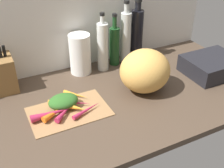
{
  "coord_description": "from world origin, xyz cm",
  "views": [
    {
      "loc": [
        -45.1,
        -100.81,
        78.36
      ],
      "look_at": [
        3.79,
        -2.71,
        9.1
      ],
      "focal_mm": 44.97,
      "sensor_mm": 36.0,
      "label": 1
    }
  ],
  "objects_px": {
    "carrot_5": "(62,102)",
    "bottle_1": "(114,45)",
    "carrot_3": "(74,107)",
    "carrot_6": "(64,112)",
    "knife_block": "(4,73)",
    "dish_rack": "(212,65)",
    "carrot_4": "(76,95)",
    "paper_towel_roll": "(80,54)",
    "carrot_7": "(87,110)",
    "cutting_board": "(69,111)",
    "carrot_2": "(51,114)",
    "bottle_0": "(103,46)",
    "carrot_1": "(55,112)",
    "bottle_2": "(126,37)",
    "winter_squash": "(145,71)",
    "carrot_0": "(71,103)",
    "bottle_3": "(137,33)"
  },
  "relations": [
    {
      "from": "cutting_board",
      "to": "carrot_2",
      "type": "relative_size",
      "value": 1.99
    },
    {
      "from": "carrot_2",
      "to": "bottle_0",
      "type": "height_order",
      "value": "bottle_0"
    },
    {
      "from": "carrot_4",
      "to": "bottle_3",
      "type": "relative_size",
      "value": 0.36
    },
    {
      "from": "bottle_0",
      "to": "bottle_1",
      "type": "distance_m",
      "value": 0.09
    },
    {
      "from": "carrot_3",
      "to": "carrot_6",
      "type": "height_order",
      "value": "carrot_3"
    },
    {
      "from": "cutting_board",
      "to": "bottle_0",
      "type": "distance_m",
      "value": 0.44
    },
    {
      "from": "cutting_board",
      "to": "carrot_0",
      "type": "bearing_deg",
      "value": 58.19
    },
    {
      "from": "carrot_3",
      "to": "bottle_3",
      "type": "distance_m",
      "value": 0.64
    },
    {
      "from": "carrot_7",
      "to": "carrot_1",
      "type": "bearing_deg",
      "value": 162.67
    },
    {
      "from": "carrot_3",
      "to": "carrot_4",
      "type": "xyz_separation_m",
      "value": [
        0.04,
        0.1,
        -0.01
      ]
    },
    {
      "from": "carrot_2",
      "to": "carrot_1",
      "type": "bearing_deg",
      "value": 11.56
    },
    {
      "from": "carrot_3",
      "to": "bottle_1",
      "type": "relative_size",
      "value": 0.36
    },
    {
      "from": "carrot_3",
      "to": "bottle_0",
      "type": "relative_size",
      "value": 0.33
    },
    {
      "from": "carrot_7",
      "to": "bottle_2",
      "type": "height_order",
      "value": "bottle_2"
    },
    {
      "from": "winter_squash",
      "to": "knife_block",
      "type": "height_order",
      "value": "knife_block"
    },
    {
      "from": "carrot_3",
      "to": "paper_towel_roll",
      "type": "bearing_deg",
      "value": 64.16
    },
    {
      "from": "carrot_2",
      "to": "carrot_5",
      "type": "bearing_deg",
      "value": 44.08
    },
    {
      "from": "carrot_1",
      "to": "winter_squash",
      "type": "height_order",
      "value": "winter_squash"
    },
    {
      "from": "bottle_1",
      "to": "winter_squash",
      "type": "bearing_deg",
      "value": -88.51
    },
    {
      "from": "carrot_2",
      "to": "paper_towel_roll",
      "type": "height_order",
      "value": "paper_towel_roll"
    },
    {
      "from": "carrot_3",
      "to": "carrot_5",
      "type": "relative_size",
      "value": 0.85
    },
    {
      "from": "carrot_5",
      "to": "winter_squash",
      "type": "bearing_deg",
      "value": -7.09
    },
    {
      "from": "carrot_4",
      "to": "carrot_6",
      "type": "xyz_separation_m",
      "value": [
        -0.1,
        -0.11,
        0.0
      ]
    },
    {
      "from": "knife_block",
      "to": "dish_rack",
      "type": "relative_size",
      "value": 0.79
    },
    {
      "from": "winter_squash",
      "to": "dish_rack",
      "type": "relative_size",
      "value": 0.86
    },
    {
      "from": "cutting_board",
      "to": "carrot_1",
      "type": "distance_m",
      "value": 0.06
    },
    {
      "from": "carrot_6",
      "to": "carrot_7",
      "type": "height_order",
      "value": "carrot_6"
    },
    {
      "from": "carrot_7",
      "to": "bottle_0",
      "type": "bearing_deg",
      "value": 54.85
    },
    {
      "from": "cutting_board",
      "to": "carrot_4",
      "type": "height_order",
      "value": "carrot_4"
    },
    {
      "from": "cutting_board",
      "to": "carrot_3",
      "type": "xyz_separation_m",
      "value": [
        0.02,
        -0.01,
        0.02
      ]
    },
    {
      "from": "bottle_3",
      "to": "dish_rack",
      "type": "height_order",
      "value": "bottle_3"
    },
    {
      "from": "carrot_5",
      "to": "carrot_7",
      "type": "height_order",
      "value": "carrot_5"
    },
    {
      "from": "carrot_6",
      "to": "bottle_3",
      "type": "height_order",
      "value": "bottle_3"
    },
    {
      "from": "carrot_4",
      "to": "carrot_6",
      "type": "bearing_deg",
      "value": -130.3
    },
    {
      "from": "carrot_2",
      "to": "bottle_2",
      "type": "distance_m",
      "value": 0.65
    },
    {
      "from": "carrot_6",
      "to": "bottle_0",
      "type": "height_order",
      "value": "bottle_0"
    },
    {
      "from": "carrot_2",
      "to": "carrot_5",
      "type": "distance_m",
      "value": 0.1
    },
    {
      "from": "cutting_board",
      "to": "bottle_0",
      "type": "xyz_separation_m",
      "value": [
        0.31,
        0.29,
        0.14
      ]
    },
    {
      "from": "carrot_4",
      "to": "bottle_1",
      "type": "relative_size",
      "value": 0.42
    },
    {
      "from": "paper_towel_roll",
      "to": "bottle_3",
      "type": "relative_size",
      "value": 0.62
    },
    {
      "from": "carrot_1",
      "to": "dish_rack",
      "type": "bearing_deg",
      "value": -0.72
    },
    {
      "from": "carrot_5",
      "to": "paper_towel_roll",
      "type": "height_order",
      "value": "paper_towel_roll"
    },
    {
      "from": "carrot_5",
      "to": "bottle_1",
      "type": "xyz_separation_m",
      "value": [
        0.4,
        0.26,
        0.1
      ]
    },
    {
      "from": "carrot_4",
      "to": "bottle_0",
      "type": "xyz_separation_m",
      "value": [
        0.24,
        0.2,
        0.12
      ]
    },
    {
      "from": "carrot_5",
      "to": "carrot_6",
      "type": "relative_size",
      "value": 1.05
    },
    {
      "from": "carrot_5",
      "to": "knife_block",
      "type": "height_order",
      "value": "knife_block"
    },
    {
      "from": "carrot_0",
      "to": "carrot_6",
      "type": "height_order",
      "value": "same"
    },
    {
      "from": "carrot_6",
      "to": "bottle_1",
      "type": "xyz_separation_m",
      "value": [
        0.42,
        0.34,
        0.1
      ]
    },
    {
      "from": "knife_block",
      "to": "bottle_0",
      "type": "height_order",
      "value": "bottle_0"
    },
    {
      "from": "carrot_2",
      "to": "cutting_board",
      "type": "bearing_deg",
      "value": 5.71
    }
  ]
}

